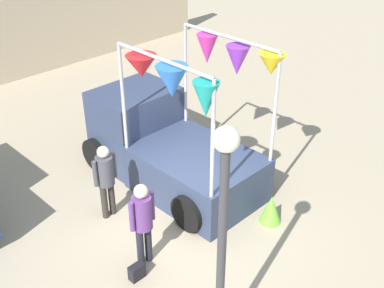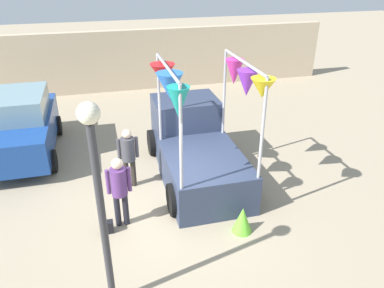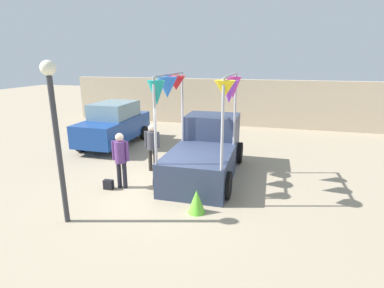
% 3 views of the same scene
% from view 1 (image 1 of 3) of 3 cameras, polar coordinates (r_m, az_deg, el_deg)
% --- Properties ---
extents(ground_plane, '(60.00, 60.00, 0.00)m').
position_cam_1_polar(ground_plane, '(9.73, -0.92, -9.11)').
color(ground_plane, gray).
extents(vendor_truck, '(2.49, 4.13, 3.30)m').
position_cam_1_polar(vendor_truck, '(10.58, -3.26, 0.45)').
color(vendor_truck, '#2D3851').
rests_on(vendor_truck, ground).
extents(person_customer, '(0.53, 0.34, 1.67)m').
position_cam_1_polar(person_customer, '(8.26, -5.89, -8.65)').
color(person_customer, black).
rests_on(person_customer, ground).
extents(person_vendor, '(0.53, 0.34, 1.61)m').
position_cam_1_polar(person_vendor, '(9.46, -10.23, -3.66)').
color(person_vendor, '#2D2823').
rests_on(person_vendor, ground).
extents(handbag, '(0.28, 0.16, 0.28)m').
position_cam_1_polar(handbag, '(8.56, -6.55, -14.81)').
color(handbag, black).
rests_on(handbag, ground).
extents(street_lamp, '(0.32, 0.32, 3.68)m').
position_cam_1_polar(street_lamp, '(6.00, 3.70, -8.57)').
color(street_lamp, '#333338').
rests_on(street_lamp, ground).
extents(folded_kite_bundle_lime, '(0.52, 0.52, 0.60)m').
position_cam_1_polar(folded_kite_bundle_lime, '(9.66, 9.33, -7.63)').
color(folded_kite_bundle_lime, '#66CC33').
rests_on(folded_kite_bundle_lime, ground).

